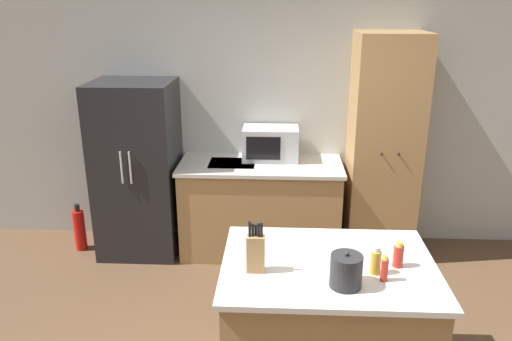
% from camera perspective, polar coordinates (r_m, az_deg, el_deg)
% --- Properties ---
extents(wall_back, '(7.20, 0.06, 2.60)m').
position_cam_1_polar(wall_back, '(5.04, 5.46, 6.10)').
color(wall_back, '#B2B2AD').
rests_on(wall_back, ground_plane).
extents(refrigerator, '(0.76, 0.71, 1.70)m').
position_cam_1_polar(refrigerator, '(4.99, -13.34, 0.17)').
color(refrigerator, black).
rests_on(refrigerator, ground_plane).
extents(back_counter, '(1.57, 0.70, 0.92)m').
position_cam_1_polar(back_counter, '(4.95, 0.51, -4.23)').
color(back_counter, '#9E7547').
rests_on(back_counter, ground_plane).
extents(pantry_cabinet, '(0.63, 0.60, 2.15)m').
position_cam_1_polar(pantry_cabinet, '(4.88, 14.34, 2.42)').
color(pantry_cabinet, '#9E7547').
rests_on(pantry_cabinet, ground_plane).
extents(kitchen_island, '(1.29, 0.95, 0.92)m').
position_cam_1_polar(kitchen_island, '(3.34, 7.92, -17.27)').
color(kitchen_island, '#9E7547').
rests_on(kitchen_island, ground_plane).
extents(microwave, '(0.54, 0.35, 0.32)m').
position_cam_1_polar(microwave, '(4.87, 1.66, 3.11)').
color(microwave, '#B2B5B7').
rests_on(microwave, back_counter).
extents(knife_block, '(0.11, 0.07, 0.32)m').
position_cam_1_polar(knife_block, '(2.92, -0.04, -9.33)').
color(knife_block, '#9E7547').
rests_on(knife_block, kitchen_island).
extents(spice_bottle_tall_dark, '(0.04, 0.04, 0.16)m').
position_cam_1_polar(spice_bottle_tall_dark, '(2.94, 14.48, -10.83)').
color(spice_bottle_tall_dark, '#B2281E').
rests_on(spice_bottle_tall_dark, kitchen_island).
extents(spice_bottle_short_red, '(0.06, 0.06, 0.16)m').
position_cam_1_polar(spice_bottle_short_red, '(3.11, 15.96, -9.26)').
color(spice_bottle_short_red, '#B2281E').
rests_on(spice_bottle_short_red, kitchen_island).
extents(spice_bottle_amber_oil, '(0.06, 0.06, 0.17)m').
position_cam_1_polar(spice_bottle_amber_oil, '(2.99, 13.52, -10.06)').
color(spice_bottle_amber_oil, gold).
rests_on(spice_bottle_amber_oil, kitchen_island).
extents(kettle, '(0.18, 0.18, 0.21)m').
position_cam_1_polar(kettle, '(2.84, 10.25, -11.22)').
color(kettle, '#232326').
rests_on(kettle, kitchen_island).
extents(fire_extinguisher, '(0.11, 0.11, 0.49)m').
position_cam_1_polar(fire_extinguisher, '(5.37, -19.50, -6.35)').
color(fire_extinguisher, red).
rests_on(fire_extinguisher, ground_plane).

